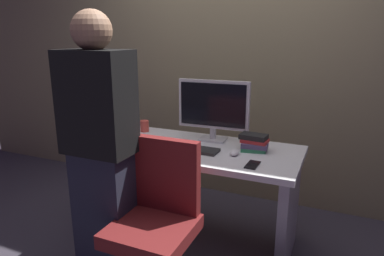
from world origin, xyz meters
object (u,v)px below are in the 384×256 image
(monitor, at_px, (213,107))
(book_stack, at_px, (254,142))
(office_chair, at_px, (157,231))
(cup_by_monitor, at_px, (145,126))
(person_at_desk, at_px, (101,154))
(mouse, at_px, (235,152))
(desk, at_px, (195,175))
(cup_near_keyboard, at_px, (127,138))
(cell_phone, at_px, (253,165))
(keyboard, at_px, (188,148))

(monitor, height_order, book_stack, monitor)
(office_chair, xyz_separation_m, cup_by_monitor, (-0.59, 0.85, 0.35))
(person_at_desk, height_order, monitor, person_at_desk)
(office_chair, xyz_separation_m, mouse, (0.27, 0.59, 0.32))
(office_chair, bearing_deg, book_stack, 63.84)
(desk, distance_m, person_at_desk, 0.79)
(office_chair, distance_m, person_at_desk, 0.55)
(person_at_desk, xyz_separation_m, mouse, (0.63, 0.59, -0.09))
(monitor, bearing_deg, cup_by_monitor, 178.85)
(office_chair, distance_m, cup_by_monitor, 1.09)
(desk, height_order, office_chair, office_chair)
(office_chair, bearing_deg, person_at_desk, 179.47)
(person_at_desk, relative_size, monitor, 3.03)
(mouse, xyz_separation_m, cup_near_keyboard, (-0.79, -0.09, 0.03))
(office_chair, bearing_deg, cell_phone, 46.77)
(desk, bearing_deg, keyboard, -99.88)
(monitor, relative_size, cup_near_keyboard, 5.57)
(desk, distance_m, mouse, 0.40)
(book_stack, bearing_deg, monitor, 162.69)
(person_at_desk, bearing_deg, cup_by_monitor, 104.57)
(office_chair, bearing_deg, mouse, 65.81)
(cup_near_keyboard, bearing_deg, person_at_desk, -72.11)
(desk, height_order, person_at_desk, person_at_desk)
(cup_by_monitor, xyz_separation_m, book_stack, (0.95, -0.12, 0.01))
(monitor, height_order, cell_phone, monitor)
(keyboard, bearing_deg, desk, 81.27)
(mouse, bearing_deg, cell_phone, -41.82)
(person_at_desk, distance_m, keyboard, 0.65)
(desk, distance_m, cup_near_keyboard, 0.57)
(book_stack, bearing_deg, cup_near_keyboard, -165.32)
(person_at_desk, relative_size, mouse, 16.39)
(cup_near_keyboard, distance_m, cell_phone, 0.95)
(desk, distance_m, cell_phone, 0.56)
(office_chair, bearing_deg, cup_near_keyboard, 136.32)
(keyboard, bearing_deg, cup_near_keyboard, -170.88)
(cell_phone, bearing_deg, keyboard, 168.07)
(desk, xyz_separation_m, mouse, (0.31, -0.06, 0.24))
(person_at_desk, bearing_deg, book_stack, 45.21)
(person_at_desk, height_order, mouse, person_at_desk)
(cell_phone, bearing_deg, person_at_desk, -148.83)
(mouse, height_order, cup_by_monitor, cup_by_monitor)
(person_at_desk, bearing_deg, keyboard, 61.70)
(desk, bearing_deg, cup_near_keyboard, -162.96)
(desk, relative_size, cup_near_keyboard, 15.31)
(keyboard, xyz_separation_m, cup_near_keyboard, (-0.46, -0.07, 0.04))
(office_chair, height_order, person_at_desk, person_at_desk)
(monitor, xyz_separation_m, mouse, (0.25, -0.25, -0.24))
(person_at_desk, xyz_separation_m, cell_phone, (0.79, 0.45, -0.10))
(mouse, bearing_deg, person_at_desk, -136.99)
(keyboard, height_order, cell_phone, keyboard)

